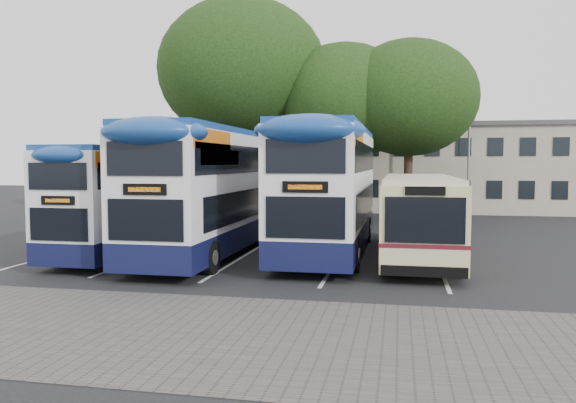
{
  "coord_description": "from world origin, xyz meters",
  "views": [
    {
      "loc": [
        1.89,
        -15.7,
        3.49
      ],
      "look_at": [
        -2.23,
        5.0,
        2.01
      ],
      "focal_mm": 35.0,
      "sensor_mm": 36.0,
      "label": 1
    }
  ],
  "objects_px": {
    "bus_dd_mid": "(212,186)",
    "bus_single": "(419,212)",
    "lamp_post": "(469,136)",
    "tree_right": "(409,98)",
    "bus_dd_right": "(330,184)",
    "bus_dd_left": "(133,195)",
    "tree_mid": "(345,102)",
    "tree_left": "(242,71)"
  },
  "relations": [
    {
      "from": "bus_dd_mid",
      "to": "bus_single",
      "type": "xyz_separation_m",
      "value": [
        7.65,
        0.76,
        -0.91
      ]
    },
    {
      "from": "lamp_post",
      "to": "bus_single",
      "type": "relative_size",
      "value": 0.91
    },
    {
      "from": "tree_right",
      "to": "bus_dd_right",
      "type": "height_order",
      "value": "tree_right"
    },
    {
      "from": "lamp_post",
      "to": "bus_single",
      "type": "height_order",
      "value": "lamp_post"
    },
    {
      "from": "bus_dd_right",
      "to": "bus_single",
      "type": "relative_size",
      "value": 1.16
    },
    {
      "from": "lamp_post",
      "to": "bus_dd_left",
      "type": "height_order",
      "value": "lamp_post"
    },
    {
      "from": "bus_dd_right",
      "to": "tree_right",
      "type": "bearing_deg",
      "value": 74.67
    },
    {
      "from": "bus_dd_mid",
      "to": "bus_dd_right",
      "type": "relative_size",
      "value": 0.98
    },
    {
      "from": "lamp_post",
      "to": "tree_right",
      "type": "height_order",
      "value": "tree_right"
    },
    {
      "from": "tree_mid",
      "to": "bus_dd_left",
      "type": "xyz_separation_m",
      "value": [
        -6.89,
        -13.28,
        -4.8
      ]
    },
    {
      "from": "tree_mid",
      "to": "bus_single",
      "type": "distance_m",
      "value": 14.09
    },
    {
      "from": "bus_dd_left",
      "to": "bus_single",
      "type": "distance_m",
      "value": 10.88
    },
    {
      "from": "bus_dd_left",
      "to": "bus_dd_right",
      "type": "distance_m",
      "value": 7.65
    },
    {
      "from": "lamp_post",
      "to": "tree_mid",
      "type": "height_order",
      "value": "tree_mid"
    },
    {
      "from": "lamp_post",
      "to": "bus_dd_left",
      "type": "distance_m",
      "value": 21.28
    },
    {
      "from": "tree_right",
      "to": "bus_dd_mid",
      "type": "relative_size",
      "value": 0.92
    },
    {
      "from": "bus_dd_mid",
      "to": "bus_dd_right",
      "type": "distance_m",
      "value": 4.52
    },
    {
      "from": "lamp_post",
      "to": "bus_dd_mid",
      "type": "distance_m",
      "value": 19.17
    },
    {
      "from": "tree_left",
      "to": "tree_mid",
      "type": "xyz_separation_m",
      "value": [
        6.25,
        -0.0,
        -2.02
      ]
    },
    {
      "from": "bus_dd_mid",
      "to": "lamp_post",
      "type": "bearing_deg",
      "value": 54.41
    },
    {
      "from": "tree_right",
      "to": "tree_mid",
      "type": "bearing_deg",
      "value": 171.72
    },
    {
      "from": "tree_mid",
      "to": "bus_dd_left",
      "type": "distance_m",
      "value": 15.71
    },
    {
      "from": "lamp_post",
      "to": "bus_single",
      "type": "bearing_deg",
      "value": -103.06
    },
    {
      "from": "tree_mid",
      "to": "tree_right",
      "type": "relative_size",
      "value": 1.0
    },
    {
      "from": "tree_right",
      "to": "bus_dd_left",
      "type": "bearing_deg",
      "value": -129.83
    },
    {
      "from": "bus_dd_left",
      "to": "bus_single",
      "type": "xyz_separation_m",
      "value": [
        10.84,
        0.84,
        -0.53
      ]
    },
    {
      "from": "tree_left",
      "to": "bus_single",
      "type": "height_order",
      "value": "tree_left"
    },
    {
      "from": "bus_dd_left",
      "to": "bus_dd_right",
      "type": "xyz_separation_m",
      "value": [
        7.51,
        1.39,
        0.43
      ]
    },
    {
      "from": "tree_left",
      "to": "tree_mid",
      "type": "relative_size",
      "value": 1.28
    },
    {
      "from": "tree_right",
      "to": "bus_dd_right",
      "type": "bearing_deg",
      "value": -105.33
    },
    {
      "from": "tree_left",
      "to": "tree_mid",
      "type": "distance_m",
      "value": 6.56
    },
    {
      "from": "tree_right",
      "to": "tree_left",
      "type": "bearing_deg",
      "value": 176.86
    },
    {
      "from": "lamp_post",
      "to": "tree_left",
      "type": "distance_m",
      "value": 14.35
    },
    {
      "from": "tree_right",
      "to": "bus_dd_mid",
      "type": "xyz_separation_m",
      "value": [
        -7.44,
        -12.64,
        -4.52
      ]
    },
    {
      "from": "lamp_post",
      "to": "bus_dd_mid",
      "type": "xyz_separation_m",
      "value": [
        -11.06,
        -15.46,
        -2.48
      ]
    },
    {
      "from": "tree_right",
      "to": "bus_single",
      "type": "relative_size",
      "value": 1.04
    },
    {
      "from": "tree_left",
      "to": "lamp_post",
      "type": "bearing_deg",
      "value": 9.47
    },
    {
      "from": "bus_dd_right",
      "to": "lamp_post",
      "type": "bearing_deg",
      "value": 64.56
    },
    {
      "from": "lamp_post",
      "to": "tree_mid",
      "type": "distance_m",
      "value": 7.94
    },
    {
      "from": "lamp_post",
      "to": "bus_dd_left",
      "type": "relative_size",
      "value": 0.94
    },
    {
      "from": "bus_dd_left",
      "to": "bus_dd_mid",
      "type": "xyz_separation_m",
      "value": [
        3.18,
        0.09,
        0.38
      ]
    },
    {
      "from": "tree_left",
      "to": "bus_dd_left",
      "type": "distance_m",
      "value": 14.94
    }
  ]
}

